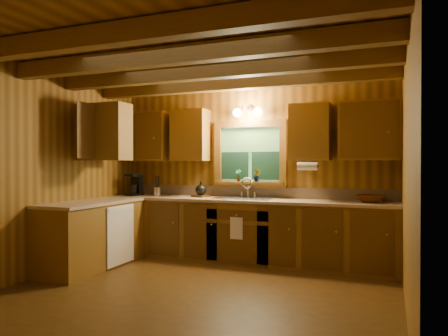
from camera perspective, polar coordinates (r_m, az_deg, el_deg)
name	(u,v)px	position (r m, az deg, el deg)	size (l,w,h in m)	color
room	(197,173)	(4.64, -3.60, -0.71)	(4.20, 4.20, 4.20)	#4C3312
ceiling_beams	(197,64)	(4.77, -3.61, 13.74)	(4.20, 2.54, 0.18)	brown
base_cabinets	(204,233)	(6.09, -2.69, -8.62)	(4.20, 2.22, 0.86)	brown
countertop	(205,201)	(6.04, -2.55, -4.40)	(4.20, 2.24, 0.04)	tan
backsplash	(250,192)	(6.41, 3.54, -3.21)	(4.20, 0.02, 0.16)	tan
dishwasher_panel	(121,235)	(6.05, -13.66, -8.70)	(0.02, 0.60, 0.80)	white
upper_cabinets	(203,134)	(6.19, -2.77, 4.62)	(4.19, 1.77, 0.78)	brown
window	(250,155)	(6.38, 3.50, 1.70)	(1.12, 0.08, 1.00)	brown
window_sill	(249,183)	(6.35, 3.36, -1.99)	(1.06, 0.14, 0.04)	brown
wall_sconce	(247,112)	(6.31, 3.16, 7.49)	(0.45, 0.21, 0.17)	black
paper_towel_roll	(307,166)	(5.83, 11.10, 0.23)	(0.11, 0.11, 0.27)	white
dish_towel	(236,228)	(5.88, 1.67, -8.07)	(0.18, 0.01, 0.30)	white
sink	(244,202)	(6.16, 2.74, -4.53)	(0.82, 0.48, 0.43)	silver
coffee_maker	(135,185)	(6.90, -11.80, -2.21)	(0.19, 0.25, 0.35)	black
utensil_crock	(157,191)	(6.69, -8.93, -3.09)	(0.11, 0.11, 0.31)	silver
cutting_board	(201,196)	(6.48, -3.12, -3.79)	(0.25, 0.18, 0.02)	#513511
teakettle	(201,190)	(6.47, -3.12, -2.94)	(0.17, 0.17, 0.21)	black
wicker_basket	(371,199)	(5.88, 19.10, -3.90)	(0.39, 0.39, 0.10)	#48230C
potted_plant_left	(238,175)	(6.39, 1.93, -0.97)	(0.10, 0.07, 0.18)	#513511
potted_plant_right	(257,175)	(6.29, 4.41, -0.99)	(0.10, 0.08, 0.18)	#513511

